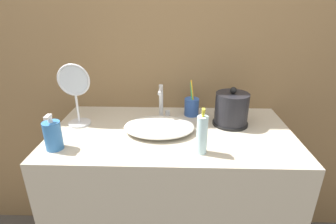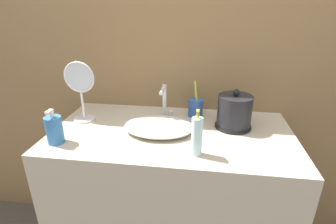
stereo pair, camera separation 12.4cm
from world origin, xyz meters
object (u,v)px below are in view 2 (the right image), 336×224
at_px(vanity_mirror, 81,89).
at_px(toothbrush_cup, 196,108).
at_px(shampoo_bottle, 197,136).
at_px(lotion_bottle, 54,129).
at_px(electric_kettle, 234,113).
at_px(faucet, 165,101).

bearing_deg(vanity_mirror, toothbrush_cup, 12.95).
relative_size(toothbrush_cup, shampoo_bottle, 1.02).
bearing_deg(vanity_mirror, shampoo_bottle, -23.46).
height_order(lotion_bottle, vanity_mirror, vanity_mirror).
distance_m(electric_kettle, vanity_mirror, 0.78).
bearing_deg(shampoo_bottle, electric_kettle, 58.53).
height_order(shampoo_bottle, vanity_mirror, vanity_mirror).
relative_size(lotion_bottle, vanity_mirror, 0.51).
xyz_separation_m(faucet, lotion_bottle, (-0.44, -0.33, -0.04)).
xyz_separation_m(faucet, vanity_mirror, (-0.42, -0.08, 0.07)).
bearing_deg(toothbrush_cup, shampoo_bottle, -87.09).
height_order(faucet, electric_kettle, electric_kettle).
xyz_separation_m(electric_kettle, shampoo_bottle, (-0.17, -0.28, 0.01)).
relative_size(shampoo_bottle, vanity_mirror, 0.64).
xyz_separation_m(toothbrush_cup, shampoo_bottle, (0.02, -0.40, 0.04)).
height_order(electric_kettle, toothbrush_cup, toothbrush_cup).
height_order(lotion_bottle, shampoo_bottle, shampoo_bottle).
xyz_separation_m(toothbrush_cup, vanity_mirror, (-0.58, -0.13, 0.13)).
relative_size(faucet, toothbrush_cup, 0.90).
relative_size(faucet, vanity_mirror, 0.58).
distance_m(faucet, vanity_mirror, 0.44).
xyz_separation_m(toothbrush_cup, lotion_bottle, (-0.61, -0.38, 0.01)).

